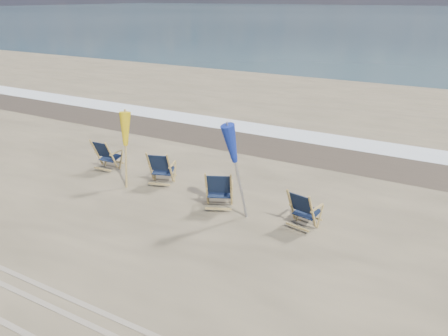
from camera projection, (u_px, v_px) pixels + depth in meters
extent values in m
cube|color=silver|center=(307.00, 136.00, 15.53)|extent=(200.00, 1.40, 0.01)
cube|color=#42362A|center=(292.00, 148.00, 14.31)|extent=(200.00, 2.60, 0.00)
cylinder|color=#AB8D4C|center=(126.00, 151.00, 11.14)|extent=(0.06, 0.06, 1.96)
cone|color=gold|center=(124.00, 132.00, 10.95)|extent=(0.30, 0.30, 0.85)
cylinder|color=#A5A5AD|center=(238.00, 173.00, 9.36)|extent=(0.06, 0.06, 2.27)
cone|color=navy|center=(239.00, 143.00, 9.12)|extent=(0.30, 0.30, 0.85)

